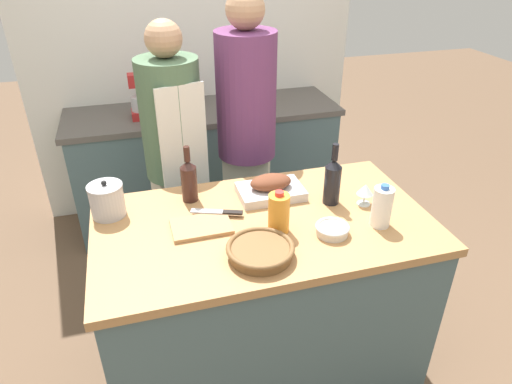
% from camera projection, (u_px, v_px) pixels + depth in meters
% --- Properties ---
extents(ground_plane, '(12.00, 12.00, 0.00)m').
position_uv_depth(ground_plane, '(262.00, 360.00, 2.47)').
color(ground_plane, brown).
extents(kitchen_island, '(1.48, 0.84, 0.91)m').
position_uv_depth(kitchen_island, '(263.00, 298.00, 2.24)').
color(kitchen_island, '#4C666B').
rests_on(kitchen_island, ground_plane).
extents(back_counter, '(1.96, 0.60, 0.90)m').
position_uv_depth(back_counter, '(207.00, 165.00, 3.51)').
color(back_counter, '#4C666B').
rests_on(back_counter, ground_plane).
extents(back_wall, '(2.46, 0.10, 2.55)m').
position_uv_depth(back_wall, '(192.00, 45.00, 3.38)').
color(back_wall, silver).
rests_on(back_wall, ground_plane).
extents(roasting_pan, '(0.31, 0.21, 0.11)m').
position_uv_depth(roasting_pan, '(271.00, 188.00, 2.19)').
color(roasting_pan, '#BCBCC1').
rests_on(roasting_pan, kitchen_island).
extents(wicker_basket, '(0.27, 0.27, 0.05)m').
position_uv_depth(wicker_basket, '(260.00, 250.00, 1.78)').
color(wicker_basket, brown).
rests_on(wicker_basket, kitchen_island).
extents(cutting_board, '(0.26, 0.18, 0.02)m').
position_uv_depth(cutting_board, '(201.00, 226.00, 1.97)').
color(cutting_board, '#AD7F51').
rests_on(cutting_board, kitchen_island).
extents(stock_pot, '(0.15, 0.15, 0.18)m').
position_uv_depth(stock_pot, '(107.00, 200.00, 2.02)').
color(stock_pot, '#B7B7BC').
rests_on(stock_pot, kitchen_island).
extents(mixing_bowl, '(0.15, 0.15, 0.04)m').
position_uv_depth(mixing_bowl, '(332.00, 229.00, 1.92)').
color(mixing_bowl, beige).
rests_on(mixing_bowl, kitchen_island).
extents(juice_jug, '(0.09, 0.09, 0.19)m').
position_uv_depth(juice_jug, '(279.00, 213.00, 1.91)').
color(juice_jug, orange).
rests_on(juice_jug, kitchen_island).
extents(milk_jug, '(0.09, 0.09, 0.20)m').
position_uv_depth(milk_jug, '(382.00, 207.00, 1.95)').
color(milk_jug, white).
rests_on(milk_jug, kitchen_island).
extents(wine_bottle_green, '(0.08, 0.08, 0.30)m').
position_uv_depth(wine_bottle_green, '(333.00, 180.00, 2.10)').
color(wine_bottle_green, black).
rests_on(wine_bottle_green, kitchen_island).
extents(wine_bottle_dark, '(0.08, 0.08, 0.28)m').
position_uv_depth(wine_bottle_dark, '(189.00, 180.00, 2.12)').
color(wine_bottle_dark, '#381E19').
rests_on(wine_bottle_dark, kitchen_island).
extents(wine_glass_left, '(0.08, 0.08, 0.11)m').
position_uv_depth(wine_glass_left, '(365.00, 190.00, 2.10)').
color(wine_glass_left, silver).
rests_on(wine_glass_left, kitchen_island).
extents(knife_chef, '(0.23, 0.11, 0.01)m').
position_uv_depth(knife_chef, '(219.00, 212.00, 2.04)').
color(knife_chef, '#B7B7BC').
rests_on(knife_chef, cutting_board).
extents(stand_mixer, '(0.18, 0.14, 0.31)m').
position_uv_depth(stand_mixer, '(144.00, 100.00, 3.08)').
color(stand_mixer, '#B22323').
rests_on(stand_mixer, back_counter).
extents(condiment_bottle_tall, '(0.07, 0.07, 0.14)m').
position_uv_depth(condiment_bottle_tall, '(266.00, 92.00, 3.42)').
color(condiment_bottle_tall, '#B28E2D').
rests_on(condiment_bottle_tall, back_counter).
extents(condiment_bottle_short, '(0.06, 0.06, 0.19)m').
position_uv_depth(condiment_bottle_short, '(194.00, 93.00, 3.32)').
color(condiment_bottle_short, '#332D28').
rests_on(condiment_bottle_short, back_counter).
extents(person_cook_aproned, '(0.34, 0.36, 1.65)m').
position_uv_depth(person_cook_aproned, '(175.00, 155.00, 2.59)').
color(person_cook_aproned, beige).
rests_on(person_cook_aproned, ground_plane).
extents(person_cook_guest, '(0.34, 0.34, 1.77)m').
position_uv_depth(person_cook_guest, '(247.00, 133.00, 2.67)').
color(person_cook_guest, beige).
rests_on(person_cook_guest, ground_plane).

